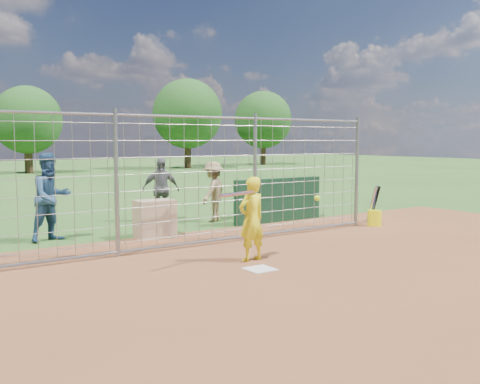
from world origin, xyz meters
TOP-DOWN VIEW (x-y plane):
  - ground at (0.00, 0.00)m, footprint 100.00×100.00m
  - infield_dirt at (0.00, -3.00)m, footprint 18.00×18.00m
  - home_plate at (0.00, -0.20)m, footprint 0.43×0.43m
  - dugout_wall at (3.40, 3.60)m, footprint 2.60×0.20m
  - batter at (0.27, 0.41)m, footprint 0.56×0.40m
  - bystander_a at (-2.04, 4.17)m, footprint 1.04×0.92m
  - bystander_b at (0.99, 5.36)m, footprint 1.02×0.63m
  - bystander_c at (2.05, 4.55)m, footprint 1.14×1.02m
  - equipment_bin at (-0.15, 3.33)m, footprint 0.84×0.61m
  - equipment_in_play at (0.21, 0.15)m, footprint 2.00×0.45m
  - bucket_with_bats at (4.88, 1.76)m, footprint 0.34×0.37m
  - backstop_fence at (0.00, 2.00)m, footprint 9.08×0.08m
  - tree_line at (3.13, 28.13)m, footprint 44.66×6.72m

SIDE VIEW (x-z plane):
  - ground at x=0.00m, z-range 0.00..0.00m
  - infield_dirt at x=0.00m, z-range 0.01..0.01m
  - home_plate at x=0.00m, z-range 0.00..0.02m
  - bucket_with_bats at x=4.88m, z-range -0.24..0.73m
  - equipment_bin at x=-0.15m, z-range 0.00..0.80m
  - dugout_wall at x=3.40m, z-range 0.00..1.10m
  - batter at x=0.27m, z-range 0.00..1.44m
  - bystander_c at x=2.05m, z-range 0.00..1.53m
  - bystander_b at x=0.99m, z-range 0.00..1.62m
  - bystander_a at x=-2.04m, z-range 0.00..1.81m
  - equipment_in_play at x=0.21m, z-range 1.04..1.27m
  - backstop_fence at x=0.00m, z-range -0.04..2.56m
  - tree_line at x=3.13m, z-range 0.47..6.95m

